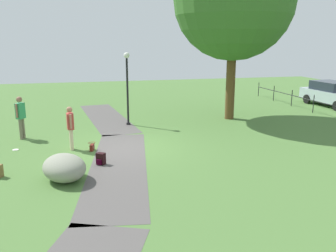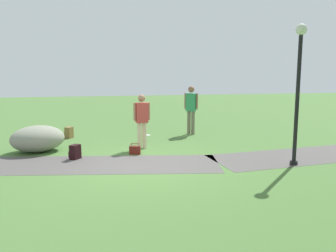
# 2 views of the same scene
# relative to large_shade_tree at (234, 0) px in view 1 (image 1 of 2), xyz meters

# --- Properties ---
(ground_plane) EXTENTS (48.00, 48.00, 0.00)m
(ground_plane) POSITION_rel_large_shade_tree_xyz_m (4.06, -6.10, -6.09)
(ground_plane) COLOR #4B7236
(footpath_segment_near) EXTENTS (8.16, 2.76, 0.01)m
(footpath_segment_near) POSITION_rel_large_shade_tree_xyz_m (-1.96, -6.43, -6.08)
(footpath_segment_near) COLOR #524D4B
(footpath_segment_near) RESTS_ON ground
(footpath_segment_mid) EXTENTS (8.19, 3.05, 0.01)m
(footpath_segment_mid) POSITION_rel_large_shade_tree_xyz_m (5.96, -6.58, -6.08)
(footpath_segment_mid) COLOR #524D4B
(footpath_segment_mid) RESTS_ON ground
(large_shade_tree) EXTENTS (6.07, 6.07, 9.14)m
(large_shade_tree) POSITION_rel_large_shade_tree_xyz_m (0.00, 0.00, 0.00)
(large_shade_tree) COLOR brown
(large_shade_tree) RESTS_ON ground
(lamp_post) EXTENTS (0.28, 0.28, 3.55)m
(lamp_post) POSITION_rel_large_shade_tree_xyz_m (0.12, -5.47, -3.89)
(lamp_post) COLOR black
(lamp_post) RESTS_ON ground
(lawn_boulder) EXTENTS (1.92, 1.72, 0.79)m
(lawn_boulder) POSITION_rel_large_shade_tree_xyz_m (6.86, -8.27, -5.69)
(lawn_boulder) COLOR gray
(lawn_boulder) RESTS_ON ground
(woman_with_handbag) EXTENTS (0.52, 0.28, 1.68)m
(woman_with_handbag) POSITION_rel_large_shade_tree_xyz_m (3.75, -8.13, -5.11)
(woman_with_handbag) COLOR beige
(woman_with_handbag) RESTS_ON ground
(man_near_boulder) EXTENTS (0.46, 0.39, 1.82)m
(man_near_boulder) POSITION_rel_large_shade_tree_xyz_m (1.65, -10.20, -5.02)
(man_near_boulder) COLOR #716954
(man_near_boulder) RESTS_ON ground
(handbag_on_grass) EXTENTS (0.34, 0.33, 0.31)m
(handbag_on_grass) POSITION_rel_large_shade_tree_xyz_m (4.06, -7.38, -5.94)
(handbag_on_grass) COLOR maroon
(handbag_on_grass) RESTS_ON ground
(backpack_by_boulder) EXTENTS (0.35, 0.35, 0.40)m
(backpack_by_boulder) POSITION_rel_large_shade_tree_xyz_m (5.73, -7.15, -5.89)
(backpack_by_boulder) COLOR black
(backpack_by_boulder) RESTS_ON ground
(frisbee_on_grass) EXTENTS (0.23, 0.23, 0.02)m
(frisbee_on_grass) POSITION_rel_large_shade_tree_xyz_m (3.30, -10.24, -6.08)
(frisbee_on_grass) COLOR white
(frisbee_on_grass) RESTS_ON ground
(parked_compact_green) EXTENTS (4.51, 2.09, 1.56)m
(parked_compact_green) POSITION_rel_large_shade_tree_xyz_m (-1.93, 7.93, -5.28)
(parked_compact_green) COLOR #AABAC2
(parked_compact_green) RESTS_ON ground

